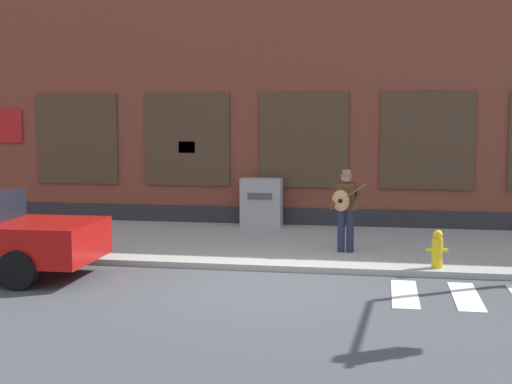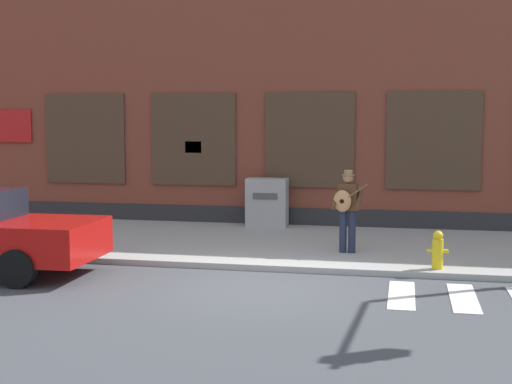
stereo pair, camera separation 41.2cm
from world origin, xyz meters
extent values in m
plane|color=#424449|center=(0.00, 0.00, 0.00)|extent=(160.00, 160.00, 0.00)
cube|color=#9E9E99|center=(0.00, 3.82, 0.06)|extent=(28.00, 5.21, 0.11)
cube|color=brown|center=(0.00, 8.43, 4.21)|extent=(28.00, 4.00, 8.41)
cube|color=#28282B|center=(0.00, 6.41, 0.28)|extent=(28.00, 0.04, 0.55)
cube|color=#473323|center=(-6.10, 6.40, 2.29)|extent=(2.27, 0.06, 2.40)
cube|color=black|center=(-6.10, 6.39, 2.29)|extent=(2.15, 0.03, 2.28)
cube|color=#473323|center=(-3.05, 6.40, 2.29)|extent=(2.27, 0.06, 2.40)
cube|color=black|center=(-3.05, 6.39, 2.29)|extent=(2.15, 0.03, 2.28)
cube|color=#473323|center=(0.00, 6.40, 2.29)|extent=(2.27, 0.06, 2.40)
cube|color=black|center=(0.00, 6.39, 2.29)|extent=(2.15, 0.03, 2.28)
cube|color=#473323|center=(3.05, 6.40, 2.29)|extent=(2.27, 0.06, 2.40)
cube|color=black|center=(3.05, 6.39, 2.29)|extent=(2.15, 0.03, 2.28)
cube|color=yellow|center=(-3.05, 6.38, 2.09)|extent=(0.44, 0.02, 0.30)
cube|color=silver|center=(2.38, -0.08, 0.01)|extent=(0.42, 1.90, 0.01)
cube|color=silver|center=(3.33, -0.08, 0.01)|extent=(0.42, 1.90, 0.01)
cube|color=silver|center=(-3.03, 0.57, 0.74)|extent=(0.07, 0.24, 0.12)
cube|color=silver|center=(-3.00, -0.57, 0.74)|extent=(0.07, 0.24, 0.12)
cylinder|color=black|center=(-3.96, 0.86, 0.33)|extent=(0.67, 0.25, 0.66)
cylinder|color=black|center=(-3.92, -0.89, 0.33)|extent=(0.67, 0.25, 0.66)
cylinder|color=#1E233D|center=(1.36, 2.83, 0.55)|extent=(0.15, 0.15, 0.87)
cylinder|color=#1E233D|center=(1.18, 2.83, 0.55)|extent=(0.15, 0.15, 0.87)
cube|color=#4C2D19|center=(1.27, 2.84, 1.25)|extent=(0.40, 0.26, 0.55)
sphere|color=#9E7051|center=(1.27, 2.84, 1.64)|extent=(0.22, 0.22, 0.22)
cylinder|color=olive|center=(1.27, 2.84, 1.70)|extent=(0.27, 0.28, 0.02)
cylinder|color=olive|center=(1.27, 2.84, 1.75)|extent=(0.18, 0.18, 0.09)
cylinder|color=#4C2D19|center=(1.50, 2.72, 1.21)|extent=(0.14, 0.52, 0.39)
cylinder|color=#4C2D19|center=(1.02, 2.76, 1.21)|extent=(0.14, 0.52, 0.39)
ellipsoid|color=#B77F4C|center=(1.17, 2.67, 1.19)|extent=(0.37, 0.16, 0.44)
cylinder|color=black|center=(1.17, 2.61, 1.19)|extent=(0.09, 0.02, 0.09)
cylinder|color=brown|center=(1.43, 2.62, 1.37)|extent=(0.47, 0.08, 0.34)
cube|color=#9E9E9E|center=(-1.01, 5.98, 0.73)|extent=(1.03, 0.50, 1.22)
cube|color=#4C4C4C|center=(-1.01, 5.72, 0.91)|extent=(0.62, 0.02, 0.16)
cylinder|color=gold|center=(3.00, 1.57, 0.39)|extent=(0.20, 0.20, 0.55)
sphere|color=gold|center=(3.00, 1.57, 0.72)|extent=(0.18, 0.18, 0.18)
cylinder|color=gold|center=(2.86, 1.57, 0.44)|extent=(0.10, 0.07, 0.07)
cylinder|color=gold|center=(3.14, 1.57, 0.44)|extent=(0.10, 0.07, 0.07)
camera|label=1|loc=(2.00, -11.60, 2.81)|focal=50.00mm
camera|label=2|loc=(2.40, -11.52, 2.81)|focal=50.00mm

